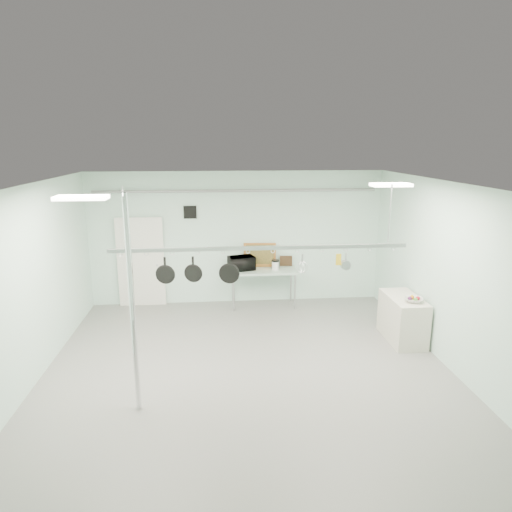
{
  "coord_description": "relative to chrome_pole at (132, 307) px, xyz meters",
  "views": [
    {
      "loc": [
        -0.51,
        -6.77,
        3.84
      ],
      "look_at": [
        0.19,
        1.0,
        1.89
      ],
      "focal_mm": 32.0,
      "sensor_mm": 36.0,
      "label": 1
    }
  ],
  "objects": [
    {
      "name": "floor",
      "position": [
        1.7,
        0.6,
        -1.6
      ],
      "size": [
        8.0,
        8.0,
        0.0
      ],
      "primitive_type": "plane",
      "color": "gray",
      "rests_on": "ground"
    },
    {
      "name": "ceiling",
      "position": [
        1.7,
        0.6,
        1.59
      ],
      "size": [
        7.0,
        8.0,
        0.02
      ],
      "primitive_type": "cube",
      "color": "silver",
      "rests_on": "back_wall"
    },
    {
      "name": "back_wall",
      "position": [
        1.7,
        4.59,
        0.0
      ],
      "size": [
        7.0,
        0.02,
        3.2
      ],
      "primitive_type": "cube",
      "color": "silver",
      "rests_on": "floor"
    },
    {
      "name": "right_wall",
      "position": [
        5.19,
        0.6,
        0.0
      ],
      "size": [
        0.02,
        8.0,
        3.2
      ],
      "primitive_type": "cube",
      "color": "silver",
      "rests_on": "floor"
    },
    {
      "name": "door",
      "position": [
        -0.6,
        4.54,
        -0.55
      ],
      "size": [
        1.1,
        0.1,
        2.2
      ],
      "primitive_type": "cube",
      "color": "silver",
      "rests_on": "floor"
    },
    {
      "name": "wall_vent",
      "position": [
        0.6,
        4.57,
        0.65
      ],
      "size": [
        0.3,
        0.04,
        0.3
      ],
      "primitive_type": "cube",
      "color": "black",
      "rests_on": "back_wall"
    },
    {
      "name": "conduit_pipe",
      "position": [
        1.7,
        4.5,
        1.15
      ],
      "size": [
        6.6,
        0.07,
        0.07
      ],
      "primitive_type": "cylinder",
      "rotation": [
        0.0,
        1.57,
        0.0
      ],
      "color": "gray",
      "rests_on": "back_wall"
    },
    {
      "name": "chrome_pole",
      "position": [
        0.0,
        0.0,
        0.0
      ],
      "size": [
        0.08,
        0.08,
        3.2
      ],
      "primitive_type": "cylinder",
      "color": "silver",
      "rests_on": "floor"
    },
    {
      "name": "prep_table",
      "position": [
        2.3,
        4.2,
        -0.77
      ],
      "size": [
        1.6,
        0.7,
        0.91
      ],
      "color": "#A2BEA9",
      "rests_on": "floor"
    },
    {
      "name": "side_cabinet",
      "position": [
        4.85,
        2.0,
        -1.15
      ],
      "size": [
        0.6,
        1.2,
        0.9
      ],
      "primitive_type": "cube",
      "color": "beige",
      "rests_on": "floor"
    },
    {
      "name": "pot_rack",
      "position": [
        1.9,
        0.9,
        0.63
      ],
      "size": [
        4.8,
        0.06,
        1.0
      ],
      "color": "#B7B7BC",
      "rests_on": "ceiling"
    },
    {
      "name": "light_panel_left",
      "position": [
        -0.5,
        -0.2,
        1.56
      ],
      "size": [
        0.65,
        0.3,
        0.05
      ],
      "primitive_type": "cube",
      "color": "white",
      "rests_on": "ceiling"
    },
    {
      "name": "light_panel_right",
      "position": [
        4.1,
        1.2,
        1.56
      ],
      "size": [
        0.65,
        0.3,
        0.05
      ],
      "primitive_type": "cube",
      "color": "white",
      "rests_on": "ceiling"
    },
    {
      "name": "microwave",
      "position": [
        1.78,
        4.23,
        -0.53
      ],
      "size": [
        0.68,
        0.55,
        0.33
      ],
      "primitive_type": "imported",
      "rotation": [
        0.0,
        0.0,
        3.42
      ],
      "color": "black",
      "rests_on": "prep_table"
    },
    {
      "name": "coffee_canister",
      "position": [
        2.58,
        4.16,
        -0.59
      ],
      "size": [
        0.22,
        0.22,
        0.21
      ],
      "primitive_type": "cylinder",
      "rotation": [
        0.0,
        0.0,
        0.42
      ],
      "color": "silver",
      "rests_on": "prep_table"
    },
    {
      "name": "painting_large",
      "position": [
        2.24,
        4.5,
        -0.41
      ],
      "size": [
        0.79,
        0.19,
        0.58
      ],
      "primitive_type": "cube",
      "rotation": [
        -0.14,
        0.0,
        -0.08
      ],
      "color": "#B86C31",
      "rests_on": "prep_table"
    },
    {
      "name": "painting_small",
      "position": [
        2.89,
        4.5,
        -0.57
      ],
      "size": [
        0.31,
        0.11,
        0.25
      ],
      "primitive_type": "cube",
      "rotation": [
        -0.17,
        0.0,
        -0.08
      ],
      "color": "#312011",
      "rests_on": "prep_table"
    },
    {
      "name": "fruit_bowl",
      "position": [
        4.91,
        1.71,
        -0.66
      ],
      "size": [
        0.44,
        0.44,
        0.08
      ],
      "primitive_type": "imported",
      "rotation": [
        0.0,
        0.0,
        -0.37
      ],
      "color": "silver",
      "rests_on": "side_cabinet"
    },
    {
      "name": "skillet_left",
      "position": [
        0.38,
        0.9,
        0.28
      ],
      "size": [
        0.32,
        0.1,
        0.41
      ],
      "primitive_type": null,
      "rotation": [
        0.0,
        0.0,
        -0.14
      ],
      "color": "black",
      "rests_on": "pot_rack"
    },
    {
      "name": "skillet_mid",
      "position": [
        0.82,
        0.9,
        0.28
      ],
      "size": [
        0.3,
        0.13,
        0.4
      ],
      "primitive_type": null,
      "rotation": [
        0.0,
        0.0,
        -0.24
      ],
      "color": "black",
      "rests_on": "pot_rack"
    },
    {
      "name": "skillet_right",
      "position": [
        1.39,
        0.9,
        0.27
      ],
      "size": [
        0.34,
        0.12,
        0.44
      ],
      "primitive_type": null,
      "rotation": [
        0.0,
        0.0,
        -0.19
      ],
      "color": "black",
      "rests_on": "pot_rack"
    },
    {
      "name": "whisk",
      "position": [
        2.58,
        0.9,
        0.32
      ],
      "size": [
        0.2,
        0.2,
        0.32
      ],
      "primitive_type": null,
      "rotation": [
        0.0,
        0.0,
        -0.03
      ],
      "color": "silver",
      "rests_on": "pot_rack"
    },
    {
      "name": "grater",
      "position": [
        3.19,
        0.9,
        0.38
      ],
      "size": [
        0.09,
        0.04,
        0.21
      ],
      "primitive_type": null,
      "rotation": [
        0.0,
        0.0,
        -0.27
      ],
      "color": "gold",
      "rests_on": "pot_rack"
    },
    {
      "name": "saucepan",
      "position": [
        3.31,
        0.9,
        0.34
      ],
      "size": [
        0.17,
        0.11,
        0.28
      ],
      "primitive_type": null,
      "rotation": [
        0.0,
        0.0,
        -0.14
      ],
      "color": "#AEADB2",
      "rests_on": "pot_rack"
    },
    {
      "name": "fruit_cluster",
      "position": [
        4.91,
        1.71,
        -0.62
      ],
      "size": [
        0.24,
        0.24,
        0.09
      ],
      "primitive_type": null,
      "color": "maroon",
      "rests_on": "fruit_bowl"
    }
  ]
}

